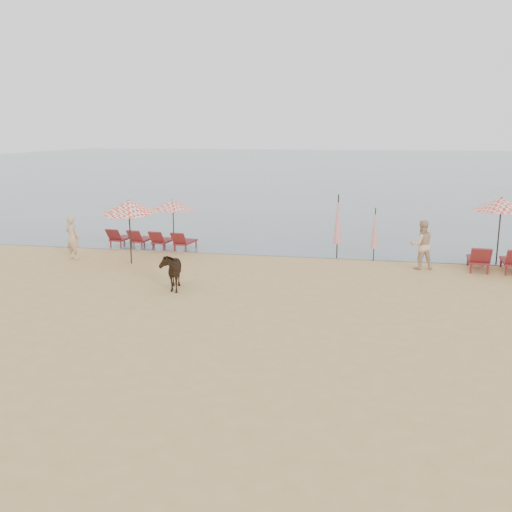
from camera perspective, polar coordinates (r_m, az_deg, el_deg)
The scene contains 11 objects.
ground at distance 13.99m, azimuth -4.06°, elevation -8.73°, with size 120.00×120.00×0.00m, color tan.
sea at distance 92.78m, azimuth 9.23°, elevation 9.09°, with size 160.00×140.00×0.06m, color #51606B.
lounger_cluster_left at distance 25.40m, azimuth -10.45°, elevation 1.67°, with size 3.84×1.92×0.59m.
umbrella_open_left_a at distance 24.65m, azimuth -8.32°, elevation 5.10°, with size 1.92×1.92×2.19m.
umbrella_open_left_b at distance 22.29m, azimuth -12.60°, elevation 4.85°, with size 2.02×2.06×2.58m.
umbrella_open_right at distance 23.45m, azimuth 23.34°, elevation 4.78°, with size 2.14×2.14×2.61m.
umbrella_closed_left at distance 22.90m, azimuth 8.19°, elevation 3.63°, with size 0.32×0.32×2.60m.
umbrella_closed_right at distance 22.83m, azimuth 11.79°, elevation 2.71°, with size 0.26×0.26×2.12m.
cow at distance 18.65m, azimuth -8.51°, elevation -1.42°, with size 0.68×1.49×1.26m, color black.
beachgoer_left at distance 23.88m, azimuth -17.88°, elevation 1.77°, with size 0.65×0.42×1.77m, color tan.
beachgoer_right_a at distance 21.99m, azimuth 16.22°, elevation 1.09°, with size 0.89×0.70×1.84m, color tan.
Camera 1 is at (3.51, -12.58, 5.02)m, focal length 40.00 mm.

